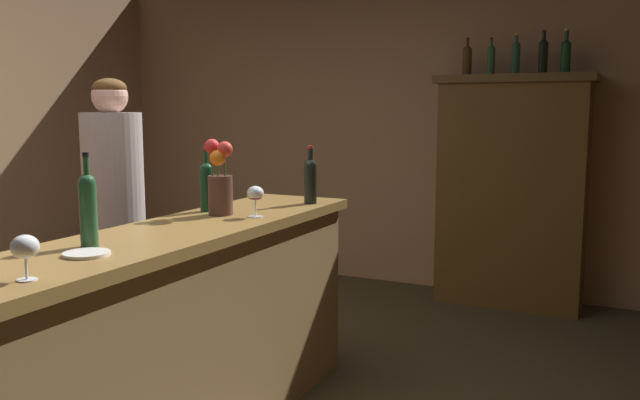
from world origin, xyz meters
TOP-DOWN VIEW (x-y plane):
  - wall_back at (0.00, 3.06)m, footprint 5.01×0.12m
  - bar_counter at (0.43, -0.17)m, footprint 0.55×2.49m
  - display_cabinet at (1.32, 2.75)m, footprint 1.14×0.44m
  - wine_bottle_rose at (0.25, 0.35)m, footprint 0.07×0.07m
  - wine_bottle_malbec at (0.59, 0.82)m, footprint 0.07×0.07m
  - wine_bottle_pinot at (0.37, -0.56)m, footprint 0.06×0.06m
  - wine_glass_front at (0.57, 0.30)m, footprint 0.08×0.08m
  - wine_glass_mid at (0.57, -1.00)m, footprint 0.08×0.08m
  - flower_arrangement at (0.38, 0.28)m, footprint 0.14×0.13m
  - cheese_plate at (0.47, -0.67)m, footprint 0.16×0.16m
  - display_bottle_left at (0.95, 2.75)m, footprint 0.07×0.07m
  - display_bottle_midleft at (1.13, 2.75)m, footprint 0.06×0.06m
  - display_bottle_center at (1.31, 2.75)m, footprint 0.06×0.06m
  - display_bottle_midright at (1.50, 2.75)m, footprint 0.07×0.07m
  - display_bottle_right at (1.66, 2.75)m, footprint 0.07×0.07m
  - patron_by_cabinet at (-0.48, 0.48)m, footprint 0.34×0.34m

SIDE VIEW (x-z plane):
  - bar_counter at x=0.43m, z-range 0.00..0.99m
  - display_cabinet at x=1.32m, z-range 0.03..1.78m
  - patron_by_cabinet at x=-0.48m, z-range 0.09..1.75m
  - cheese_plate at x=0.47m, z-range 0.99..1.00m
  - wine_glass_mid at x=0.57m, z-range 1.02..1.15m
  - wine_glass_front at x=0.57m, z-range 1.02..1.17m
  - wine_bottle_rose at x=0.25m, z-range 0.96..1.28m
  - wine_bottle_malbec at x=0.59m, z-range 0.97..1.28m
  - wine_bottle_pinot at x=0.37m, z-range 0.96..1.31m
  - flower_arrangement at x=0.38m, z-range 0.98..1.35m
  - wall_back at x=0.00m, z-range 0.00..2.66m
  - display_bottle_midleft at x=1.13m, z-range 1.73..2.00m
  - display_bottle_left at x=0.95m, z-range 1.73..2.01m
  - display_bottle_center at x=1.31m, z-range 1.73..2.03m
  - display_bottle_right at x=1.66m, z-range 1.72..2.04m
  - display_bottle_midright at x=1.50m, z-range 1.73..2.04m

